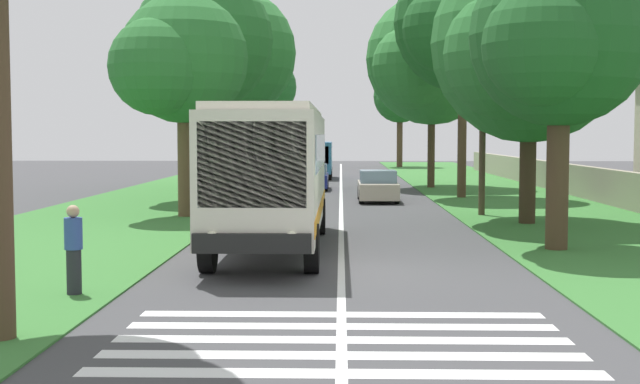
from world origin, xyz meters
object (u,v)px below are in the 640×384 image
trailing_minibus_0 (316,156)px  roadside_tree_right_1 (524,50)px  trailing_car_0 (378,187)px  trailing_car_1 (312,178)px  roadside_tree_left_4 (226,56)px  utility_pole (483,95)px  roadside_tree_left_0 (264,89)px  roadside_tree_right_3 (460,26)px  roadside_tree_right_4 (399,98)px  coach_bus (273,169)px  roadside_tree_right_2 (555,42)px  roadside_tree_right_0 (429,63)px  pedestrian (74,248)px  roadside_tree_left_3 (200,45)px  roadside_tree_left_1 (179,64)px

trailing_minibus_0 → roadside_tree_right_1: 31.14m
trailing_car_0 → trailing_car_1: (8.29, 3.27, 0.00)m
roadside_tree_left_4 → roadside_tree_right_1: bearing=-146.9°
roadside_tree_left_4 → utility_pole: bearing=-144.7°
roadside_tree_left_0 → utility_pole: 39.70m
trailing_minibus_0 → roadside_tree_right_3: bearing=-157.8°
trailing_car_0 → trailing_car_1: bearing=21.5°
trailing_car_0 → roadside_tree_right_4: (40.90, -3.67, 5.74)m
roadside_tree_left_0 → roadside_tree_left_4: bearing=179.4°
coach_bus → roadside_tree_right_1: (6.71, -7.97, 3.75)m
roadside_tree_right_2 → roadside_tree_right_4: 57.32m
roadside_tree_left_4 → roadside_tree_right_4: 33.33m
roadside_tree_left_4 → roadside_tree_right_0: bearing=-88.7°
trailing_car_1 → utility_pole: utility_pole is taller
trailing_car_1 → pedestrian: size_ratio=2.54×
roadside_tree_left_0 → roadside_tree_right_1: (-40.74, -12.46, -0.88)m
roadside_tree_left_3 → pedestrian: (-23.35, -1.40, -6.23)m
utility_pole → roadside_tree_right_4: bearing=-0.1°
trailing_car_0 → roadside_tree_right_1: size_ratio=0.46×
roadside_tree_left_0 → roadside_tree_left_1: bearing=-179.4°
trailing_car_0 → roadside_tree_right_2: bearing=-166.7°
coach_bus → roadside_tree_right_4: 57.91m
trailing_car_1 → roadside_tree_right_4: bearing=-12.0°
pedestrian → roadside_tree_left_3: bearing=3.4°
trailing_car_1 → roadside_tree_right_2: (-24.71, -7.15, 4.78)m
roadside_tree_left_0 → roadside_tree_left_4: 21.27m
coach_bus → roadside_tree_left_4: 27.14m
trailing_car_1 → roadside_tree_left_3: size_ratio=0.41×
roadside_tree_left_0 → roadside_tree_left_1: 38.72m
trailing_car_1 → roadside_tree_left_0: 24.01m
coach_bus → roadside_tree_left_4: roadside_tree_left_4 is taller
roadside_tree_left_0 → roadside_tree_right_4: bearing=-49.7°
roadside_tree_left_1 → utility_pole: utility_pole is taller
trailing_car_0 → roadside_tree_left_1: size_ratio=0.53×
trailing_car_0 → roadside_tree_right_0: size_ratio=0.39×
trailing_minibus_0 → roadside_tree_right_4: size_ratio=0.67×
roadside_tree_right_1 → utility_pole: (2.83, 0.89, -1.36)m
roadside_tree_left_0 → roadside_tree_right_0: roadside_tree_right_0 is taller
roadside_tree_right_2 → pedestrian: size_ratio=4.69×
roadside_tree_right_4 → utility_pole: roadside_tree_right_4 is taller
roadside_tree_left_1 → roadside_tree_left_4: 17.55m
trailing_minibus_0 → pedestrian: (-43.23, 3.36, -0.64)m
roadside_tree_left_0 → roadside_tree_left_1: roadside_tree_left_0 is taller
roadside_tree_left_0 → roadside_tree_right_3: size_ratio=0.81×
trailing_minibus_0 → roadside_tree_right_2: bearing=-168.8°
trailing_car_1 → pedestrian: pedestrian is taller
trailing_car_1 → roadside_tree_left_4: 8.53m
roadside_tree_left_1 → roadside_tree_right_0: 20.82m
trailing_car_1 → roadside_tree_right_4: size_ratio=0.48×
trailing_minibus_0 → roadside_tree_left_0: size_ratio=0.64×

